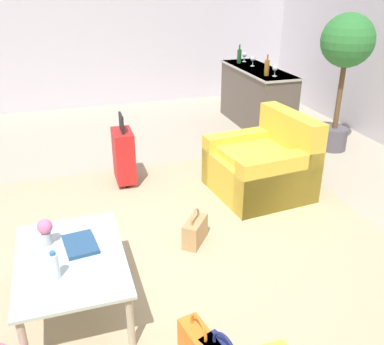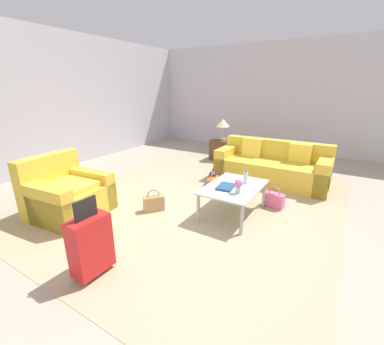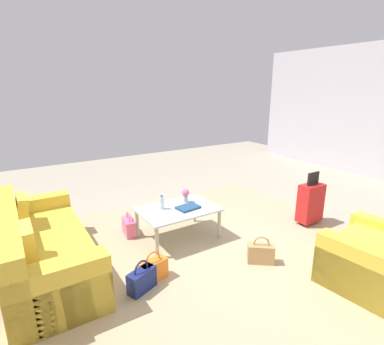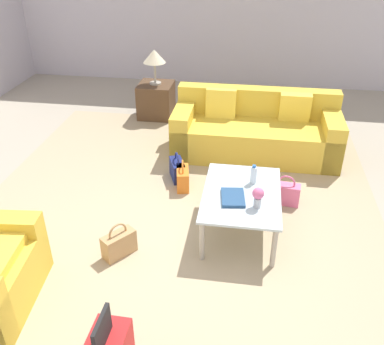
{
  "view_description": "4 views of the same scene",
  "coord_description": "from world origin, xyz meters",
  "px_view_note": "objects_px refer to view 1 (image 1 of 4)",
  "views": [
    {
      "loc": [
        3.02,
        -0.43,
        2.27
      ],
      "look_at": [
        0.18,
        0.47,
        0.88
      ],
      "focal_mm": 40.0,
      "sensor_mm": 36.0,
      "label": 1
    },
    {
      "loc": [
        -2.95,
        -1.83,
        1.85
      ],
      "look_at": [
        -0.12,
        -0.09,
        0.75
      ],
      "focal_mm": 24.0,
      "sensor_mm": 36.0,
      "label": 2
    },
    {
      "loc": [
        2.32,
        2.92,
        2.1
      ],
      "look_at": [
        0.37,
        -0.17,
        1.06
      ],
      "focal_mm": 28.0,
      "sensor_mm": 36.0,
      "label": 3
    },
    {
      "loc": [
        -3.12,
        -0.54,
        2.74
      ],
      "look_at": [
        0.14,
        -0.05,
        0.8
      ],
      "focal_mm": 40.0,
      "sensor_mm": 36.0,
      "label": 4
    }
  ],
  "objects_px": {
    "armchair": "(265,167)",
    "handbag_tan": "(195,231)",
    "potted_ficus": "(346,54)",
    "flower_vase": "(45,230)",
    "suitcase_red": "(124,155)",
    "wine_glass_leftmost": "(244,55)",
    "wine_bottle_amber": "(267,67)",
    "coffee_table": "(71,263)",
    "bar_console": "(256,97)",
    "wine_glass_rightmost": "(275,69)",
    "wine_glass_right_of_centre": "(267,64)",
    "coffee_table_book": "(80,244)",
    "water_bottle": "(54,266)",
    "handbag_orange": "(198,345)",
    "wine_bottle_green": "(239,56)",
    "wine_glass_left_of_centre": "(253,59)"
  },
  "relations": [
    {
      "from": "wine_glass_left_of_centre",
      "to": "wine_glass_right_of_centre",
      "type": "distance_m",
      "value": 0.4
    },
    {
      "from": "flower_vase",
      "to": "suitcase_red",
      "type": "xyz_separation_m",
      "value": [
        -1.78,
        0.85,
        -0.22
      ]
    },
    {
      "from": "wine_glass_leftmost",
      "to": "wine_bottle_green",
      "type": "xyz_separation_m",
      "value": [
        0.09,
        -0.13,
        0.01
      ]
    },
    {
      "from": "armchair",
      "to": "wine_glass_rightmost",
      "type": "xyz_separation_m",
      "value": [
        -1.6,
        0.9,
        0.74
      ]
    },
    {
      "from": "wine_glass_right_of_centre",
      "to": "handbag_tan",
      "type": "xyz_separation_m",
      "value": [
        2.76,
        -2.03,
        -0.91
      ]
    },
    {
      "from": "flower_vase",
      "to": "armchair",
      "type": "bearing_deg",
      "value": 115.08
    },
    {
      "from": "wine_glass_left_of_centre",
      "to": "potted_ficus",
      "type": "distance_m",
      "value": 1.64
    },
    {
      "from": "wine_glass_leftmost",
      "to": "handbag_orange",
      "type": "relative_size",
      "value": 0.43
    },
    {
      "from": "flower_vase",
      "to": "suitcase_red",
      "type": "relative_size",
      "value": 0.24
    },
    {
      "from": "handbag_orange",
      "to": "wine_glass_rightmost",
      "type": "bearing_deg",
      "value": 147.03
    },
    {
      "from": "wine_glass_left_of_centre",
      "to": "handbag_orange",
      "type": "distance_m",
      "value": 5.1
    },
    {
      "from": "coffee_table_book",
      "to": "coffee_table",
      "type": "bearing_deg",
      "value": -40.75
    },
    {
      "from": "wine_glass_rightmost",
      "to": "wine_bottle_green",
      "type": "distance_m",
      "value": 1.09
    },
    {
      "from": "coffee_table",
      "to": "wine_glass_right_of_centre",
      "type": "height_order",
      "value": "wine_glass_right_of_centre"
    },
    {
      "from": "wine_bottle_green",
      "to": "coffee_table_book",
      "type": "bearing_deg",
      "value": -36.85
    },
    {
      "from": "bar_console",
      "to": "wine_bottle_amber",
      "type": "relative_size",
      "value": 5.75
    },
    {
      "from": "wine_bottle_amber",
      "to": "water_bottle",
      "type": "bearing_deg",
      "value": -44.01
    },
    {
      "from": "armchair",
      "to": "flower_vase",
      "type": "distance_m",
      "value": 2.58
    },
    {
      "from": "coffee_table",
      "to": "bar_console",
      "type": "bearing_deg",
      "value": 138.47
    },
    {
      "from": "armchair",
      "to": "handbag_orange",
      "type": "relative_size",
      "value": 3.0
    },
    {
      "from": "armchair",
      "to": "potted_ficus",
      "type": "bearing_deg",
      "value": 120.32
    },
    {
      "from": "coffee_table",
      "to": "potted_ficus",
      "type": "distance_m",
      "value": 4.4
    },
    {
      "from": "flower_vase",
      "to": "bar_console",
      "type": "height_order",
      "value": "bar_console"
    },
    {
      "from": "armchair",
      "to": "handbag_tan",
      "type": "bearing_deg",
      "value": -54.55
    },
    {
      "from": "handbag_tan",
      "to": "wine_bottle_green",
      "type": "bearing_deg",
      "value": 151.39
    },
    {
      "from": "wine_bottle_amber",
      "to": "wine_glass_right_of_centre",
      "type": "bearing_deg",
      "value": 153.91
    },
    {
      "from": "wine_glass_rightmost",
      "to": "suitcase_red",
      "type": "xyz_separation_m",
      "value": [
        0.91,
        -2.37,
        -0.68
      ]
    },
    {
      "from": "coffee_table",
      "to": "handbag_orange",
      "type": "height_order",
      "value": "coffee_table"
    },
    {
      "from": "handbag_orange",
      "to": "coffee_table_book",
      "type": "bearing_deg",
      "value": -143.17
    },
    {
      "from": "wine_glass_leftmost",
      "to": "wine_bottle_amber",
      "type": "distance_m",
      "value": 1.1
    },
    {
      "from": "bar_console",
      "to": "wine_glass_right_of_centre",
      "type": "height_order",
      "value": "wine_glass_right_of_centre"
    },
    {
      "from": "wine_bottle_amber",
      "to": "handbag_orange",
      "type": "height_order",
      "value": "wine_bottle_amber"
    },
    {
      "from": "wine_glass_right_of_centre",
      "to": "coffee_table",
      "type": "bearing_deg",
      "value": -43.52
    },
    {
      "from": "water_bottle",
      "to": "handbag_orange",
      "type": "distance_m",
      "value": 1.06
    },
    {
      "from": "coffee_table_book",
      "to": "wine_glass_rightmost",
      "type": "distance_m",
      "value": 4.13
    },
    {
      "from": "wine_glass_rightmost",
      "to": "wine_bottle_amber",
      "type": "distance_m",
      "value": 0.12
    },
    {
      "from": "coffee_table_book",
      "to": "armchair",
      "type": "bearing_deg",
      "value": 112.5
    },
    {
      "from": "wine_glass_leftmost",
      "to": "wine_bottle_green",
      "type": "height_order",
      "value": "wine_bottle_green"
    },
    {
      "from": "handbag_tan",
      "to": "wine_glass_rightmost",
      "type": "bearing_deg",
      "value": 140.21
    },
    {
      "from": "water_bottle",
      "to": "handbag_tan",
      "type": "relative_size",
      "value": 0.57
    },
    {
      "from": "wine_bottle_green",
      "to": "wine_bottle_amber",
      "type": "bearing_deg",
      "value": 0.0
    },
    {
      "from": "suitcase_red",
      "to": "wine_glass_leftmost",
      "type": "bearing_deg",
      "value": 130.82
    },
    {
      "from": "coffee_table_book",
      "to": "wine_glass_leftmost",
      "type": "distance_m",
      "value": 5.03
    },
    {
      "from": "wine_bottle_green",
      "to": "handbag_orange",
      "type": "bearing_deg",
      "value": -25.68
    },
    {
      "from": "coffee_table_book",
      "to": "wine_glass_rightmost",
      "type": "height_order",
      "value": "wine_glass_rightmost"
    },
    {
      "from": "flower_vase",
      "to": "handbag_tan",
      "type": "bearing_deg",
      "value": 104.53
    },
    {
      "from": "coffee_table",
      "to": "bar_console",
      "type": "xyz_separation_m",
      "value": [
        -3.5,
        3.1,
        0.08
      ]
    },
    {
      "from": "potted_ficus",
      "to": "armchair",
      "type": "bearing_deg",
      "value": -59.68
    },
    {
      "from": "wine_glass_left_of_centre",
      "to": "wine_glass_right_of_centre",
      "type": "height_order",
      "value": "same"
    },
    {
      "from": "bar_console",
      "to": "wine_glass_rightmost",
      "type": "xyz_separation_m",
      "value": [
        0.59,
        -0.03,
        0.56
      ]
    }
  ]
}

